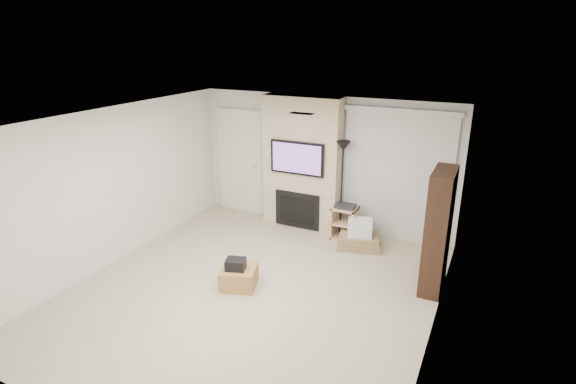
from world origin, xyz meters
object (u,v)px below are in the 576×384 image
at_px(box_stack, 359,237).
at_px(bookshelf, 438,231).
at_px(av_stand, 345,221).
at_px(ottoman, 239,277).
at_px(floor_lamp, 343,162).

distance_m(box_stack, bookshelf, 1.74).
distance_m(av_stand, box_stack, 0.45).
xyz_separation_m(av_stand, box_stack, (0.36, -0.23, -0.15)).
distance_m(ottoman, floor_lamp, 2.76).
distance_m(ottoman, av_stand, 2.43).
distance_m(floor_lamp, av_stand, 1.07).
xyz_separation_m(box_stack, bookshelf, (1.37, -0.81, 0.71)).
bearing_deg(floor_lamp, av_stand, -34.69).
relative_size(ottoman, bookshelf, 0.28).
xyz_separation_m(floor_lamp, box_stack, (0.47, -0.30, -1.22)).
height_order(av_stand, bookshelf, bookshelf).
height_order(box_stack, bookshelf, bookshelf).
bearing_deg(box_stack, av_stand, 147.40).
bearing_deg(av_stand, box_stack, -32.60).
relative_size(ottoman, floor_lamp, 0.28).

